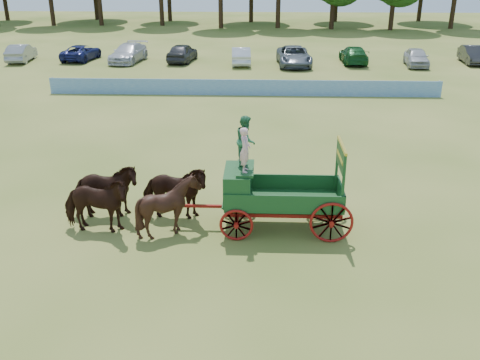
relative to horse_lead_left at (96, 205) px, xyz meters
name	(u,v)px	position (x,y,z in m)	size (l,w,h in m)	color
ground	(253,214)	(5.10, 1.53, -0.98)	(160.00, 160.00, 0.00)	#998F45
horse_lead_left	(96,205)	(0.00, 0.00, 0.00)	(1.06, 2.33, 1.97)	black
horse_lead_right	(105,191)	(0.00, 1.10, 0.00)	(1.06, 2.33, 1.97)	black
horse_wheel_left	(169,206)	(2.40, 0.00, 0.00)	(1.59, 1.79, 1.97)	black
horse_wheel_right	(174,192)	(2.40, 1.10, 0.00)	(1.06, 2.33, 1.97)	black
farm_dray	(261,182)	(5.36, 0.59, 0.66)	(6.00, 2.00, 3.77)	maroon
sponsor_banner	(243,88)	(4.10, 19.53, -0.46)	(26.00, 0.08, 1.05)	#2066AD
parked_cars	(251,54)	(4.33, 31.60, -0.24)	(51.90, 7.58, 1.61)	silver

